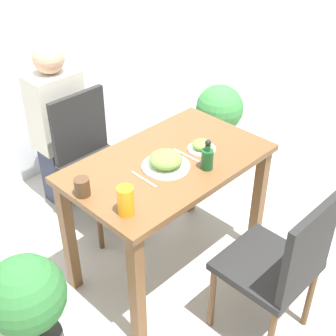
# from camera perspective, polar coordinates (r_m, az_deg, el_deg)

# --- Properties ---
(ground_plane) EXTENTS (16.00, 16.00, 0.00)m
(ground_plane) POSITION_cam_1_polar(r_m,az_deg,el_deg) (2.97, 0.00, -11.69)
(ground_plane) COLOR #B7B2A8
(wall_back) EXTENTS (8.00, 0.05, 2.60)m
(wall_back) POSITION_cam_1_polar(r_m,az_deg,el_deg) (3.36, -18.89, 18.14)
(wall_back) COLOR silver
(wall_back) RESTS_ON ground_plane
(dining_table) EXTENTS (1.09, 0.66, 0.78)m
(dining_table) POSITION_cam_1_polar(r_m,az_deg,el_deg) (2.55, 0.00, -1.52)
(dining_table) COLOR brown
(dining_table) RESTS_ON ground_plane
(chair_near) EXTENTS (0.42, 0.42, 0.90)m
(chair_near) POSITION_cam_1_polar(r_m,az_deg,el_deg) (2.33, 13.71, -11.29)
(chair_near) COLOR black
(chair_near) RESTS_ON ground_plane
(chair_far) EXTENTS (0.42, 0.42, 0.90)m
(chair_far) POSITION_cam_1_polar(r_m,az_deg,el_deg) (3.05, -9.20, 1.57)
(chair_far) COLOR black
(chair_far) RESTS_ON ground_plane
(food_plate) EXTENTS (0.25, 0.25, 0.09)m
(food_plate) POSITION_cam_1_polar(r_m,az_deg,el_deg) (2.40, -0.27, 0.86)
(food_plate) COLOR white
(food_plate) RESTS_ON dining_table
(side_plate) EXTENTS (0.15, 0.15, 0.06)m
(side_plate) POSITION_cam_1_polar(r_m,az_deg,el_deg) (2.55, 4.14, 2.68)
(side_plate) COLOR white
(side_plate) RESTS_ON dining_table
(drink_cup) EXTENTS (0.07, 0.07, 0.09)m
(drink_cup) POSITION_cam_1_polar(r_m,az_deg,el_deg) (2.24, -10.42, -2.29)
(drink_cup) COLOR #4C331E
(drink_cup) RESTS_ON dining_table
(juice_glass) EXTENTS (0.08, 0.08, 0.14)m
(juice_glass) POSITION_cam_1_polar(r_m,az_deg,el_deg) (2.09, -5.18, -4.00)
(juice_glass) COLOR orange
(juice_glass) RESTS_ON dining_table
(sauce_bottle) EXTENTS (0.06, 0.06, 0.17)m
(sauce_bottle) POSITION_cam_1_polar(r_m,az_deg,el_deg) (2.38, 4.80, 1.25)
(sauce_bottle) COLOR #194C23
(sauce_bottle) RESTS_ON dining_table
(fork_utensil) EXTENTS (0.01, 0.18, 0.00)m
(fork_utensil) POSITION_cam_1_polar(r_m,az_deg,el_deg) (2.33, -2.96, -1.38)
(fork_utensil) COLOR silver
(fork_utensil) RESTS_ON dining_table
(spoon_utensil) EXTENTS (0.01, 0.18, 0.00)m
(spoon_utensil) POSITION_cam_1_polar(r_m,az_deg,el_deg) (2.51, 2.23, 1.55)
(spoon_utensil) COLOR silver
(spoon_utensil) RESTS_ON dining_table
(potted_plant_left) EXTENTS (0.36, 0.36, 0.72)m
(potted_plant_left) POSITION_cam_1_polar(r_m,az_deg,el_deg) (2.26, -16.54, -16.34)
(potted_plant_left) COLOR #333333
(potted_plant_left) RESTS_ON ground_plane
(potted_plant_right) EXTENTS (0.35, 0.35, 0.73)m
(potted_plant_right) POSITION_cam_1_polar(r_m,az_deg,el_deg) (3.54, 6.21, 5.85)
(potted_plant_right) COLOR #333333
(potted_plant_right) RESTS_ON ground_plane
(person_figure) EXTENTS (0.34, 0.22, 1.17)m
(person_figure) POSITION_cam_1_polar(r_m,az_deg,el_deg) (3.27, -13.16, 4.87)
(person_figure) COLOR #2D3347
(person_figure) RESTS_ON ground_plane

